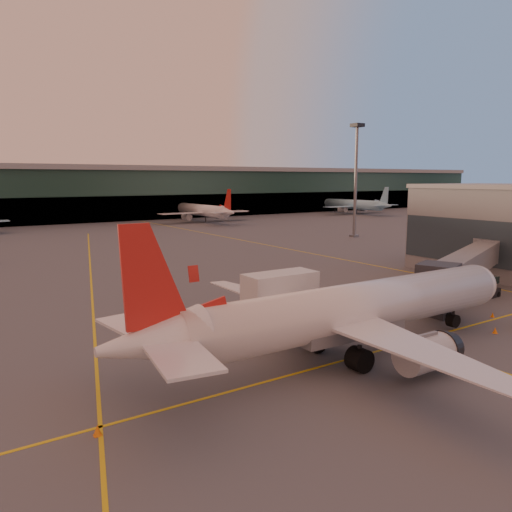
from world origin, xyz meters
TOP-DOWN VIEW (x-y plane):
  - ground at (0.00, 0.00)m, footprint 600.00×600.00m
  - taxi_markings at (-7.32, 44.49)m, footprint 100.12×173.00m
  - terminal at (0.00, 141.79)m, footprint 400.00×20.00m
  - gate_building at (41.93, 17.93)m, footprint 18.40×22.40m
  - mast_east_near at (55.00, 62.00)m, footprint 2.40×2.40m
  - main_airplane at (-2.25, 5.35)m, footprint 36.23×32.55m
  - jet_bridge at (23.90, 12.10)m, footprint 26.67×12.75m
  - catering_truck at (-1.86, 13.91)m, footprint 6.69×3.10m
  - pushback_tug at (24.99, 10.62)m, footprint 3.17×1.83m
  - cone_nose at (17.66, 5.53)m, footprint 0.38×0.38m
  - cone_tail at (-21.10, 4.18)m, footprint 0.47×0.47m
  - cone_fwd at (12.96, 2.47)m, footprint 0.42×0.42m

SIDE VIEW (x-z plane):
  - ground at x=0.00m, z-range 0.00..0.00m
  - taxi_markings at x=-7.32m, z-range 0.00..0.01m
  - cone_nose at x=17.66m, z-range -0.01..0.47m
  - cone_fwd at x=12.96m, z-range -0.01..0.53m
  - cone_tail at x=-21.10m, z-range -0.01..0.59m
  - pushback_tug at x=24.99m, z-range -0.15..1.44m
  - catering_truck at x=-1.86m, z-range 0.35..5.51m
  - main_airplane at x=-2.25m, z-range -1.92..9.04m
  - jet_bridge at x=23.90m, z-range 1.03..6.59m
  - gate_building at x=41.93m, z-range -0.01..12.59m
  - terminal at x=0.00m, z-range -0.04..17.56m
  - mast_east_near at x=55.00m, z-range 2.06..27.66m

